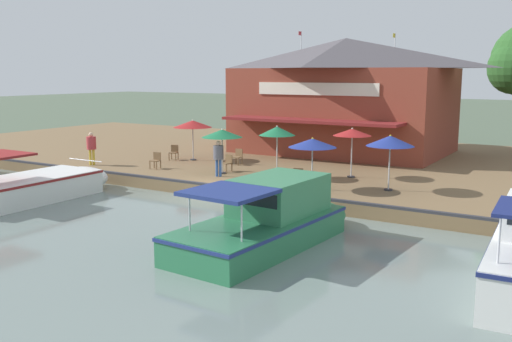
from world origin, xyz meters
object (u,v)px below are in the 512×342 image
object	(u,v)px
waterfront_restaurant	(344,95)
motorboat_second_along	(39,185)
person_mid_patio	(91,144)
patio_umbrella_mid_patio_left	(390,141)
cafe_chair_mid_patio	(174,152)
cafe_chair_far_corner_seat	(227,162)
cafe_chair_beside_entrance	(238,156)
patio_umbrella_by_entrance	(222,134)
cafe_chair_back_row_seat	(298,177)
patio_umbrella_far_corner	(277,131)
motorboat_far_downstream	(273,219)
patio_umbrella_mid_patio_right	(312,143)
cafe_chair_under_first_umbrella	(156,160)
person_at_quay_edge	(218,154)
patio_umbrella_back_row	(352,132)
patio_umbrella_near_quay_edge	(193,124)

from	to	relation	value
waterfront_restaurant	motorboat_second_along	world-z (taller)	waterfront_restaurant
person_mid_patio	motorboat_second_along	distance (m)	6.12
patio_umbrella_mid_patio_left	person_mid_patio	size ratio (longest dim) A/B	1.34
cafe_chair_mid_patio	cafe_chair_far_corner_seat	world-z (taller)	same
cafe_chair_beside_entrance	patio_umbrella_by_entrance	bearing A→B (deg)	17.62
cafe_chair_beside_entrance	cafe_chair_back_row_seat	bearing A→B (deg)	54.85
waterfront_restaurant	patio_umbrella_far_corner	world-z (taller)	waterfront_restaurant
motorboat_far_downstream	patio_umbrella_mid_patio_right	bearing A→B (deg)	-165.87
patio_umbrella_mid_patio_left	cafe_chair_back_row_seat	bearing A→B (deg)	-66.78
patio_umbrella_far_corner	cafe_chair_far_corner_seat	world-z (taller)	patio_umbrella_far_corner
cafe_chair_back_row_seat	motorboat_far_downstream	bearing A→B (deg)	20.06
patio_umbrella_mid_patio_left	cafe_chair_under_first_umbrella	distance (m)	12.34
person_at_quay_edge	person_mid_patio	bearing A→B (deg)	-85.03
patio_umbrella_mid_patio_right	patio_umbrella_by_entrance	bearing A→B (deg)	-103.08
patio_umbrella_mid_patio_right	motorboat_second_along	size ratio (longest dim) A/B	0.30
patio_umbrella_mid_patio_left	patio_umbrella_by_entrance	bearing A→B (deg)	-88.31
patio_umbrella_back_row	person_mid_patio	xyz separation A→B (m)	(3.81, -13.42, -1.03)
patio_umbrella_by_entrance	person_at_quay_edge	size ratio (longest dim) A/B	1.29
patio_umbrella_back_row	patio_umbrella_near_quay_edge	xyz separation A→B (m)	(-0.45, -9.80, -0.08)
patio_umbrella_mid_patio_right	cafe_chair_mid_patio	distance (m)	11.19
patio_umbrella_far_corner	patio_umbrella_near_quay_edge	size ratio (longest dim) A/B	1.07
cafe_chair_mid_patio	patio_umbrella_by_entrance	bearing A→B (deg)	65.04
person_at_quay_edge	patio_umbrella_by_entrance	bearing A→B (deg)	-157.86
patio_umbrella_by_entrance	patio_umbrella_mid_patio_right	world-z (taller)	patio_umbrella_mid_patio_right
patio_umbrella_far_corner	patio_umbrella_back_row	world-z (taller)	patio_umbrella_far_corner
cafe_chair_under_first_umbrella	motorboat_second_along	distance (m)	6.47
patio_umbrella_mid_patio_left	cafe_chair_back_row_seat	distance (m)	4.20
waterfront_restaurant	cafe_chair_under_first_umbrella	bearing A→B (deg)	-27.03
waterfront_restaurant	person_at_quay_edge	distance (m)	11.89
patio_umbrella_back_row	person_at_quay_edge	bearing A→B (deg)	-60.54
waterfront_restaurant	patio_umbrella_mid_patio_left	size ratio (longest dim) A/B	5.46
person_mid_patio	cafe_chair_mid_patio	bearing A→B (deg)	145.44
cafe_chair_back_row_seat	cafe_chair_under_first_umbrella	size ratio (longest dim) A/B	1.00
patio_umbrella_by_entrance	patio_umbrella_mid_patio_right	bearing A→B (deg)	76.92
cafe_chair_far_corner_seat	patio_umbrella_mid_patio_right	bearing A→B (deg)	71.25
patio_umbrella_near_quay_edge	cafe_chair_far_corner_seat	size ratio (longest dim) A/B	2.73
cafe_chair_far_corner_seat	cafe_chair_under_first_umbrella	xyz separation A→B (m)	(1.21, -3.67, 0.00)
patio_umbrella_far_corner	patio_umbrella_near_quay_edge	world-z (taller)	patio_umbrella_far_corner
patio_umbrella_mid_patio_right	cafe_chair_back_row_seat	world-z (taller)	patio_umbrella_mid_patio_right
patio_umbrella_far_corner	cafe_chair_far_corner_seat	size ratio (longest dim) A/B	2.93
patio_umbrella_by_entrance	cafe_chair_back_row_seat	bearing A→B (deg)	75.24
cafe_chair_beside_entrance	waterfront_restaurant	bearing A→B (deg)	160.52
patio_umbrella_by_entrance	motorboat_second_along	world-z (taller)	patio_umbrella_by_entrance
cafe_chair_beside_entrance	cafe_chair_mid_patio	xyz separation A→B (m)	(0.44, -4.09, 0.00)
patio_umbrella_back_row	cafe_chair_beside_entrance	distance (m)	6.95
patio_umbrella_by_entrance	waterfront_restaurant	bearing A→B (deg)	169.70
person_at_quay_edge	motorboat_far_downstream	world-z (taller)	person_at_quay_edge
cafe_chair_beside_entrance	person_mid_patio	size ratio (longest dim) A/B	0.48
patio_umbrella_by_entrance	patio_umbrella_mid_patio_left	world-z (taller)	patio_umbrella_mid_patio_left
cafe_chair_beside_entrance	motorboat_second_along	size ratio (longest dim) A/B	0.12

